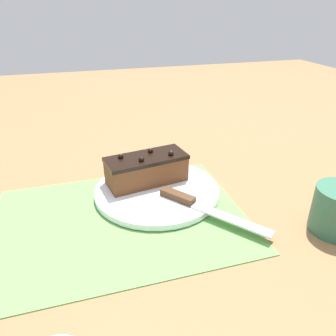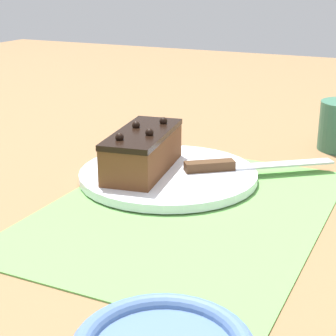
% 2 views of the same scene
% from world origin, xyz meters
% --- Properties ---
extents(ground_plane, '(3.00, 3.00, 0.00)m').
position_xyz_m(ground_plane, '(0.00, 0.00, 0.00)').
color(ground_plane, olive).
extents(placemat_woven, '(0.46, 0.34, 0.00)m').
position_xyz_m(placemat_woven, '(0.00, 0.00, 0.00)').
color(placemat_woven, '#609E4C').
rests_on(placemat_woven, ground_plane).
extents(cake_plate, '(0.26, 0.26, 0.01)m').
position_xyz_m(cake_plate, '(0.09, 0.07, 0.01)').
color(cake_plate, white).
rests_on(cake_plate, placemat_woven).
extents(chocolate_cake, '(0.18, 0.10, 0.07)m').
position_xyz_m(chocolate_cake, '(0.07, 0.10, 0.05)').
color(chocolate_cake, brown).
rests_on(chocolate_cake, cake_plate).
extents(serving_knife, '(0.16, 0.20, 0.01)m').
position_xyz_m(serving_knife, '(0.14, -0.02, 0.02)').
color(serving_knife, '#472D19').
rests_on(serving_knife, cake_plate).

